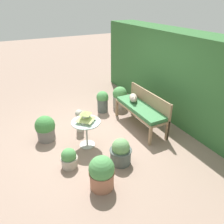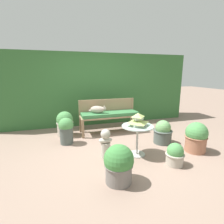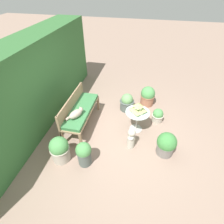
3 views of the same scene
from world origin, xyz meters
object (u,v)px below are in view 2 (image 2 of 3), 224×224
Objects in this scene: potted_plant_table_far at (163,132)px; potted_plant_hedge_corner at (66,130)px; garden_bench at (110,115)px; pagoda_birdhouse at (138,120)px; cat at (98,109)px; potted_plant_table_near at (175,155)px; patio_table at (137,132)px; potted_plant_bench_right at (196,137)px; garden_bust at (106,143)px; potted_plant_patio_mid at (119,164)px; potted_plant_bench_left at (65,124)px.

potted_plant_hedge_corner reaches higher than potted_plant_table_far.
pagoda_birdhouse is (0.14, -1.53, 0.24)m from garden_bench.
cat is at bearing -179.91° from garden_bench.
potted_plant_table_far is 0.89× the size of potted_plant_hedge_corner.
patio_table is at bearing 130.75° from potted_plant_table_near.
pagoda_birdhouse reaches higher than potted_plant_bench_right.
patio_table is at bearing -37.16° from potted_plant_hedge_corner.
garden_bust is at bearing 174.37° from pagoda_birdhouse.
potted_plant_patio_mid is (-0.02, -0.84, -0.00)m from garden_bust.
patio_table is 0.25m from pagoda_birdhouse.
potted_plant_patio_mid is at bearing -68.29° from cat.
garden_bust reaches higher than garden_bench.
potted_plant_bench_right is 2.93m from potted_plant_hedge_corner.
potted_plant_bench_right reaches higher than patio_table.
potted_plant_table_far is 1.35× the size of potted_plant_table_near.
potted_plant_patio_mid is 1.19m from potted_plant_table_near.
cat is at bearing 83.83° from garden_bust.
pagoda_birdhouse is at bearing -84.66° from garden_bench.
pagoda_birdhouse is at bearing -49.72° from potted_plant_bench_left.
potted_plant_bench_left reaches higher than potted_plant_hedge_corner.
potted_plant_patio_mid is 0.92× the size of potted_plant_bench_left.
garden_bench is 1.54m from patio_table.
pagoda_birdhouse is at bearing -46.11° from cat.
garden_bench is 1.33m from potted_plant_hedge_corner.
pagoda_birdhouse reaches higher than cat.
potted_plant_patio_mid reaches higher than potted_plant_table_near.
potted_plant_hedge_corner is (-0.71, 0.97, 0.03)m from garden_bust.
garden_bench is at bearing -4.14° from potted_plant_bench_left.
garden_bench is at bearing 95.34° from patio_table.
potted_plant_table_near is (1.86, -1.61, -0.14)m from potted_plant_hedge_corner.
pagoda_birdhouse is (0.48, -1.53, 0.05)m from cat.
potted_plant_bench_right is at bearing -25.39° from potted_plant_hedge_corner.
potted_plant_bench_right is at bearing 24.39° from potted_plant_table_near.
potted_plant_table_near is (1.15, -0.64, -0.11)m from garden_bust.
potted_plant_hedge_corner is at bearing -124.40° from cat.
potted_plant_table_far is 0.85× the size of potted_plant_bench_left.
cat reaches higher than potted_plant_patio_mid.
potted_plant_hedge_corner is 1.52× the size of potted_plant_table_near.
garden_bench is 2.47× the size of potted_plant_bench_left.
garden_bust is 0.97× the size of potted_plant_patio_mid.
potted_plant_hedge_corner reaches higher than potted_plant_patio_mid.
potted_plant_hedge_corner is at bearing 142.84° from pagoda_birdhouse.
garden_bench is 1.56m from garden_bust.
potted_plant_bench_right is (1.28, -0.22, -0.42)m from pagoda_birdhouse.
cat is at bearing 115.00° from potted_plant_table_near.
cat is at bearing -5.75° from potted_plant_bench_left.
potted_plant_bench_right reaches higher than potted_plant_table_near.
potted_plant_table_near is (-0.37, -0.97, -0.07)m from potted_plant_table_far.
potted_plant_table_far is (0.86, 0.39, -0.23)m from patio_table.
potted_plant_bench_right is 1.02× the size of potted_plant_hedge_corner.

